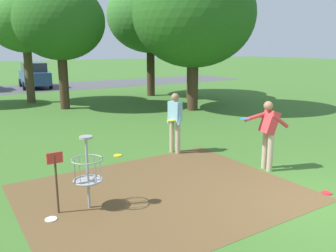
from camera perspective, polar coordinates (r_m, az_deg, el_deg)
The scene contains 15 objects.
ground_plane at distance 7.39m, azimuth 24.46°, elevation -12.06°, with size 160.00×160.00×0.00m, color #3D6B28.
dirt_tee_pad at distance 7.40m, azimuth -0.98°, elevation -10.76°, with size 5.51×4.45×0.01m, color brown.
disc_golf_basket at distance 6.64m, azimuth -13.49°, elevation -6.99°, with size 0.98×0.58×1.39m.
player_foreground_watching at distance 8.77m, azimuth 16.00°, elevation -0.75°, with size 1.01×0.70×1.71m.
player_throwing at distance 9.83m, azimuth 1.13°, elevation 1.06°, with size 0.44×0.50×1.71m.
frisbee_near_basket at distance 8.06m, azimuth 24.40°, elevation -9.88°, with size 0.22×0.22×0.02m, color red.
frisbee_by_tee at distance 6.66m, azimuth -18.51°, elevation -14.21°, with size 0.21×0.21×0.02m, color white.
frisbee_far_left at distance 9.88m, azimuth -8.18°, elevation -4.75°, with size 0.24×0.24×0.02m, color gold.
tree_near_left at distance 17.75m, azimuth -17.22°, elevation 15.88°, with size 4.19×4.19×5.91m.
tree_mid_left at distance 21.89m, azimuth -2.92°, elevation 17.49°, with size 5.16×5.16×6.99m.
tree_mid_center at distance 16.72m, azimuth 4.23°, elevation 17.59°, with size 5.60×5.60×6.77m.
tree_mid_right at distance 20.18m, azimuth 3.75°, elevation 13.84°, with size 3.45×3.45×4.85m.
tree_far_center at distance 20.33m, azimuth -22.32°, elevation 15.52°, with size 3.85×3.85×5.94m.
parking_lot_strip at distance 27.85m, azimuth -20.71°, elevation 5.82°, with size 36.00×6.00×0.01m, color #4C4C51.
parked_car_center_left at distance 27.97m, azimuth -20.93°, elevation 7.72°, with size 2.27×4.35×1.84m.
Camera 1 is at (-5.81, -3.48, 2.95)m, focal length 37.43 mm.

